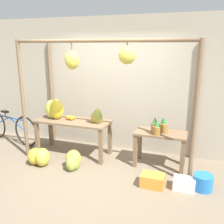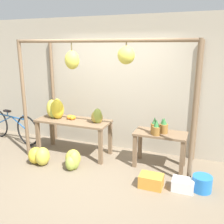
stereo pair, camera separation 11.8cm
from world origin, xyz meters
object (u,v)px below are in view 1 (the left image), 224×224
(parked_bicycle, at_px, (10,127))
(pineapple_cluster, at_px, (160,127))
(papaya_pile, at_px, (97,117))
(fruit_crate_white, at_px, (153,180))
(banana_pile_on_table, at_px, (54,109))
(blue_bucket, at_px, (203,182))
(fruit_crate_purple, at_px, (184,184))
(orange_pile, at_px, (71,118))
(banana_pile_ground_left, at_px, (39,157))
(banana_pile_ground_right, at_px, (73,160))

(parked_bicycle, bearing_deg, pineapple_cluster, -1.86)
(pineapple_cluster, relative_size, papaya_pile, 0.97)
(fruit_crate_white, distance_m, parked_bicycle, 3.63)
(banana_pile_on_table, relative_size, blue_bucket, 1.43)
(pineapple_cluster, bearing_deg, fruit_crate_white, -87.38)
(banana_pile_on_table, bearing_deg, fruit_crate_purple, -13.04)
(banana_pile_on_table, bearing_deg, orange_pile, 4.29)
(blue_bucket, bearing_deg, banana_pile_ground_left, -177.01)
(pineapple_cluster, bearing_deg, papaya_pile, 179.72)
(banana_pile_on_table, height_order, orange_pile, banana_pile_on_table)
(pineapple_cluster, distance_m, banana_pile_ground_left, 2.33)
(orange_pile, bearing_deg, parked_bicycle, 177.00)
(pineapple_cluster, height_order, parked_bicycle, pineapple_cluster)
(banana_pile_ground_left, xyz_separation_m, blue_bucket, (2.94, 0.15, -0.05))
(pineapple_cluster, bearing_deg, banana_pile_ground_right, -157.38)
(banana_pile_ground_left, bearing_deg, pineapple_cluster, 17.83)
(fruit_crate_purple, bearing_deg, banana_pile_ground_right, 179.32)
(papaya_pile, height_order, fruit_crate_purple, papaya_pile)
(banana_pile_ground_left, xyz_separation_m, banana_pile_ground_right, (0.68, 0.08, -0.00))
(orange_pile, xyz_separation_m, blue_bucket, (2.62, -0.56, -0.66))
(banana_pile_ground_right, relative_size, papaya_pile, 1.36)
(banana_pile_ground_right, height_order, papaya_pile, papaya_pile)
(blue_bucket, bearing_deg, banana_pile_on_table, 169.91)
(papaya_pile, distance_m, fruit_crate_purple, 2.01)
(blue_bucket, distance_m, fruit_crate_purple, 0.30)
(orange_pile, xyz_separation_m, banana_pile_ground_right, (0.36, -0.63, -0.61))
(orange_pile, relative_size, papaya_pile, 0.59)
(banana_pile_ground_left, height_order, papaya_pile, papaya_pile)
(fruit_crate_white, bearing_deg, pineapple_cluster, 92.62)
(papaya_pile, bearing_deg, pineapple_cluster, -0.28)
(orange_pile, relative_size, parked_bicycle, 0.11)
(banana_pile_on_table, xyz_separation_m, papaya_pile, (0.97, 0.01, -0.07))
(banana_pile_ground_right, height_order, blue_bucket, banana_pile_ground_right)
(fruit_crate_white, bearing_deg, fruit_crate_purple, 9.10)
(banana_pile_ground_right, bearing_deg, blue_bucket, 1.85)
(banana_pile_ground_right, distance_m, fruit_crate_white, 1.50)
(orange_pile, xyz_separation_m, fruit_crate_white, (1.85, -0.74, -0.68))
(banana_pile_on_table, relative_size, pineapple_cluster, 1.38)
(parked_bicycle, distance_m, papaya_pile, 2.32)
(banana_pile_ground_left, xyz_separation_m, fruit_crate_white, (2.17, -0.02, -0.07))
(fruit_crate_white, bearing_deg, parked_bicycle, 166.85)
(banana_pile_ground_left, height_order, fruit_crate_purple, banana_pile_ground_left)
(parked_bicycle, height_order, papaya_pile, papaya_pile)
(fruit_crate_white, relative_size, fruit_crate_purple, 1.11)
(orange_pile, xyz_separation_m, parked_bicycle, (-1.67, 0.09, -0.41))
(banana_pile_on_table, height_order, banana_pile_ground_right, banana_pile_on_table)
(orange_pile, distance_m, papaya_pile, 0.60)
(fruit_crate_purple, bearing_deg, banana_pile_ground_left, -178.76)
(orange_pile, distance_m, fruit_crate_purple, 2.53)
(banana_pile_ground_right, relative_size, fruit_crate_white, 1.17)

